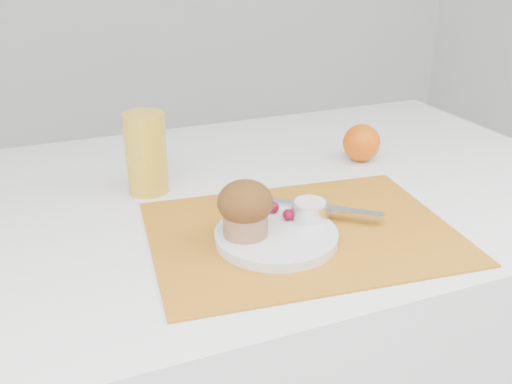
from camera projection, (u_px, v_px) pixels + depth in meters
name	position (u px, v px, depth m)	size (l,w,h in m)	color
table	(275.00, 347.00, 1.21)	(1.20, 0.80, 0.75)	white
placemat	(302.00, 232.00, 0.88)	(0.46, 0.34, 0.00)	#BB711A
plate	(276.00, 236.00, 0.85)	(0.18, 0.18, 0.01)	silver
ramekin	(310.00, 210.00, 0.88)	(0.06, 0.06, 0.03)	silver
cream	(310.00, 203.00, 0.88)	(0.05, 0.05, 0.01)	silver
raspberry_near	(273.00, 207.00, 0.90)	(0.02, 0.02, 0.02)	#560212
raspberry_far	(289.00, 215.00, 0.88)	(0.02, 0.02, 0.02)	#540215
butter_knife	(319.00, 207.00, 0.92)	(0.21, 0.02, 0.01)	#B8BCC2
orange	(361.00, 143.00, 1.15)	(0.08, 0.08, 0.08)	#E95B08
juice_glass	(146.00, 153.00, 1.00)	(0.07, 0.07, 0.15)	gold
muffin	(245.00, 208.00, 0.82)	(0.08, 0.08, 0.08)	#A87751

